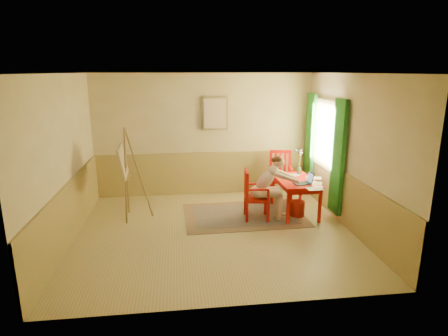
{
  "coord_description": "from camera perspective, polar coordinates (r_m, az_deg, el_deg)",
  "views": [
    {
      "loc": [
        -0.6,
        -6.3,
        2.84
      ],
      "look_at": [
        0.25,
        0.55,
        1.05
      ],
      "focal_mm": 30.13,
      "sensor_mm": 36.0,
      "label": 1
    }
  ],
  "objects": [
    {
      "name": "wainscot",
      "position": [
        7.49,
        -2.14,
        -3.66
      ],
      "size": [
        5.0,
        4.5,
        1.0
      ],
      "color": "#A48C4C",
      "rests_on": "room"
    },
    {
      "name": "chair_back",
      "position": [
        8.58,
        8.57,
        -1.12
      ],
      "size": [
        0.56,
        0.58,
        1.1
      ],
      "color": "#C00C02",
      "rests_on": "room"
    },
    {
      "name": "wastebasket",
      "position": [
        7.71,
        11.03,
        -6.09
      ],
      "size": [
        0.38,
        0.38,
        0.31
      ],
      "primitive_type": "cylinder",
      "rotation": [
        0.0,
        0.0,
        0.38
      ],
      "color": "red",
      "rests_on": "room"
    },
    {
      "name": "table",
      "position": [
        7.72,
        10.79,
        -2.35
      ],
      "size": [
        0.73,
        1.21,
        0.72
      ],
      "color": "#C00C02",
      "rests_on": "room"
    },
    {
      "name": "wall_portrait",
      "position": [
        8.59,
        -1.38,
        8.26
      ],
      "size": [
        0.6,
        0.05,
        0.76
      ],
      "color": "#98854E",
      "rests_on": "room"
    },
    {
      "name": "chair_left",
      "position": [
        7.34,
        4.59,
        -4.12
      ],
      "size": [
        0.5,
        0.48,
        1.0
      ],
      "color": "#C00C02",
      "rests_on": "room"
    },
    {
      "name": "room",
      "position": [
        6.49,
        -1.59,
        1.72
      ],
      "size": [
        5.04,
        4.54,
        2.84
      ],
      "color": "tan",
      "rests_on": "ground"
    },
    {
      "name": "rug",
      "position": [
        7.67,
        3.08,
        -7.12
      ],
      "size": [
        2.43,
        1.65,
        0.02
      ],
      "color": "#8C7251",
      "rests_on": "room"
    },
    {
      "name": "laptop",
      "position": [
        7.43,
        12.15,
        -2.01
      ],
      "size": [
        0.39,
        0.26,
        0.22
      ],
      "color": "#1E2338",
      "rests_on": "table"
    },
    {
      "name": "easel",
      "position": [
        7.47,
        -14.8,
        0.4
      ],
      "size": [
        0.62,
        0.81,
        1.82
      ],
      "color": "olive",
      "rests_on": "room"
    },
    {
      "name": "window",
      "position": [
        8.13,
        14.88,
        3.46
      ],
      "size": [
        0.12,
        2.01,
        2.2
      ],
      "color": "white",
      "rests_on": "room"
    },
    {
      "name": "vase",
      "position": [
        8.08,
        11.33,
        0.81
      ],
      "size": [
        0.18,
        0.26,
        0.53
      ],
      "color": "#3F724C",
      "rests_on": "table"
    },
    {
      "name": "figure",
      "position": [
        7.31,
        6.94,
        -2.52
      ],
      "size": [
        0.97,
        0.45,
        1.28
      ],
      "color": "#D9AD95",
      "rests_on": "room"
    },
    {
      "name": "papers",
      "position": [
        7.63,
        12.67,
        -1.92
      ],
      "size": [
        0.71,
        1.23,
        0.0
      ],
      "color": "white",
      "rests_on": "table"
    }
  ]
}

